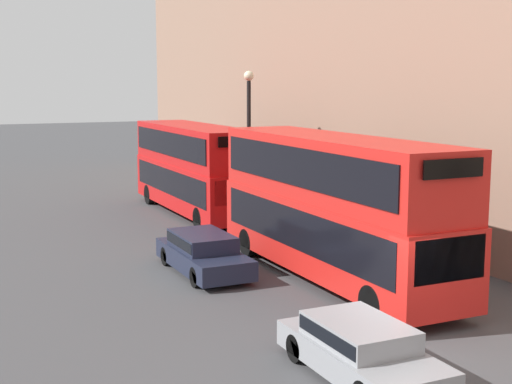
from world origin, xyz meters
TOP-DOWN VIEW (x-y plane):
  - ground_plane at (0.00, 0.00)m, footprint 200.00×200.00m
  - bus_leading at (1.60, 6.00)m, footprint 2.59×11.11m
  - bus_second_in_queue at (1.60, 18.58)m, footprint 2.59×10.59m
  - car_dark_sedan at (-1.80, -0.80)m, footprint 1.83×4.30m
  - car_hatchback at (-1.80, 8.52)m, footprint 1.83×4.58m
  - street_lamp at (3.27, 16.03)m, footprint 0.44×0.44m
  - pedestrian at (3.82, 17.44)m, footprint 0.36×0.36m

SIDE VIEW (x-z plane):
  - ground_plane at x=0.00m, z-range 0.00..0.00m
  - car_dark_sedan at x=-1.80m, z-range 0.05..1.27m
  - car_hatchback at x=-1.80m, z-range 0.04..1.36m
  - pedestrian at x=3.82m, z-range -0.06..1.49m
  - bus_second_in_queue at x=1.60m, z-range 0.22..4.44m
  - bus_leading at x=1.60m, z-range 0.23..4.78m
  - street_lamp at x=3.27m, z-range 0.77..7.48m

